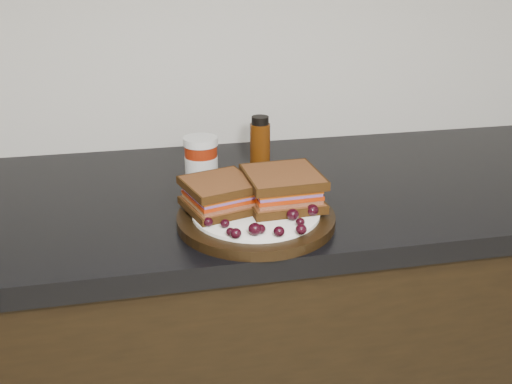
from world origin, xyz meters
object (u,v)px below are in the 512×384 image
(plate, at_px, (256,218))
(sandwich_left, at_px, (219,195))
(oil_bottle, at_px, (260,144))
(condiment_jar, at_px, (201,162))

(plate, relative_size, sandwich_left, 2.42)
(sandwich_left, xyz_separation_m, oil_bottle, (0.12, 0.23, 0.01))
(sandwich_left, distance_m, oil_bottle, 0.26)
(condiment_jar, xyz_separation_m, oil_bottle, (0.14, 0.06, 0.01))
(plate, distance_m, oil_bottle, 0.27)
(condiment_jar, height_order, oil_bottle, oil_bottle)
(plate, height_order, condiment_jar, condiment_jar)
(oil_bottle, bearing_deg, sandwich_left, -117.88)
(condiment_jar, bearing_deg, oil_bottle, 23.39)
(plate, height_order, oil_bottle, oil_bottle)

